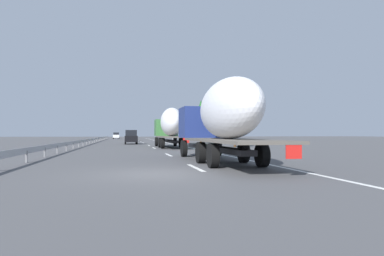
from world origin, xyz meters
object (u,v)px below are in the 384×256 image
truck_lead (170,125)px  truck_trailing (221,116)px  car_silver_hatch (131,136)px  car_black_suv (131,137)px  road_sign (173,129)px  car_yellow_coupe (129,136)px  car_white_van (116,136)px

truck_lead → truck_trailing: bearing=180.0°
truck_lead → car_silver_hatch: (33.00, 3.41, -1.35)m
truck_trailing → car_black_suv: (32.65, 3.85, -1.35)m
truck_lead → road_sign: (20.59, -3.10, -0.17)m
truck_lead → car_yellow_coupe: (54.52, 3.50, -1.39)m
truck_lead → truck_trailing: size_ratio=0.89×
truck_trailing → road_sign: bearing=-4.4°
truck_lead → road_sign: 20.82m
truck_lead → car_white_van: size_ratio=2.98×
road_sign → car_yellow_coupe: bearing=11.0°
car_white_van → road_sign: size_ratio=1.30×
car_white_van → road_sign: bearing=-167.3°
truck_lead → road_sign: truck_lead is taller
truck_trailing → car_yellow_coupe: (74.45, 3.50, -1.38)m
truck_lead → car_white_van: (65.82, 7.06, -1.41)m
car_white_van → car_yellow_coupe: (-11.30, -3.56, 0.02)m
car_silver_hatch → road_sign: size_ratio=1.32×
truck_trailing → car_black_suv: 32.90m
car_white_van → car_yellow_coupe: size_ratio=0.89×
road_sign → car_black_suv: bearing=138.5°
truck_trailing → car_white_van: bearing=4.7°
car_black_suv → car_silver_hatch: size_ratio=1.01×
car_black_suv → road_sign: (7.87, -6.95, 1.19)m
car_yellow_coupe → truck_trailing: bearing=-177.3°
truck_trailing → car_black_suv: bearing=6.7°
truck_lead → car_silver_hatch: size_ratio=2.94×
car_black_suv → truck_trailing: bearing=-173.3°
car_yellow_coupe → car_silver_hatch: size_ratio=1.10×
car_black_suv → car_yellow_coupe: (41.80, -0.35, -0.03)m
truck_trailing → car_silver_hatch: 53.06m
truck_trailing → road_sign: 40.64m
car_white_van → car_silver_hatch: (-32.82, -3.65, 0.06)m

